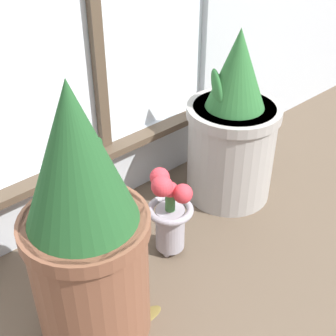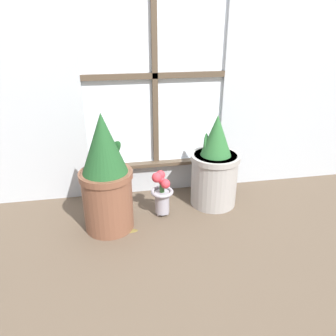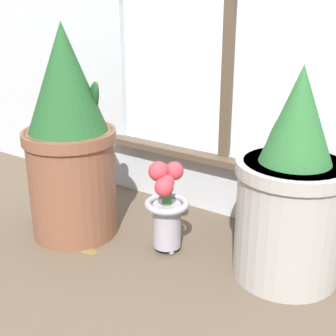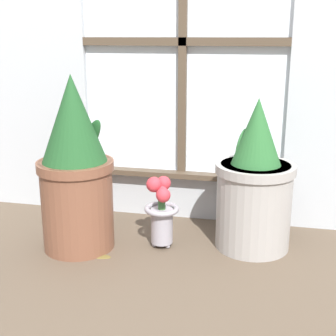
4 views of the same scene
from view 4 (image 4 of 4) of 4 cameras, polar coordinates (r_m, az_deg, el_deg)
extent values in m
plane|color=brown|center=(1.78, -1.98, -12.54)|extent=(10.00, 10.00, 0.00)
cube|color=#B2B7BC|center=(2.25, 1.73, -3.03)|extent=(0.92, 0.05, 0.23)
cube|color=white|center=(2.14, 1.95, 15.17)|extent=(0.92, 0.02, 1.18)
cube|color=#4C3D2D|center=(2.12, 1.81, 15.16)|extent=(0.04, 0.02, 1.18)
cube|color=#4C3D2D|center=(2.12, 1.81, 15.16)|extent=(0.92, 0.02, 0.04)
cube|color=#4C3D2D|center=(2.18, 1.52, -0.83)|extent=(0.98, 0.06, 0.02)
cylinder|color=brown|center=(1.94, -10.97, -4.40)|extent=(0.29, 0.29, 0.37)
cylinder|color=brown|center=(1.89, -11.24, 0.30)|extent=(0.31, 0.31, 0.04)
cylinder|color=#38281E|center=(1.89, -11.26, 0.70)|extent=(0.27, 0.27, 0.01)
cone|color=#1E4C23|center=(1.85, -11.55, 5.94)|extent=(0.26, 0.26, 0.34)
ellipsoid|color=#1E4C23|center=(1.91, -9.33, 3.79)|extent=(0.15, 0.11, 0.18)
cylinder|color=#9E9993|center=(1.94, 10.37, -4.57)|extent=(0.30, 0.30, 0.35)
cylinder|color=#9E9993|center=(1.89, 10.61, -0.05)|extent=(0.32, 0.32, 0.04)
cylinder|color=#38281E|center=(1.89, 10.63, 0.32)|extent=(0.28, 0.28, 0.01)
cone|color=#28602D|center=(1.86, 10.85, 4.39)|extent=(0.20, 0.20, 0.26)
ellipsoid|color=#28602D|center=(1.90, 8.89, 2.67)|extent=(0.07, 0.13, 0.15)
sphere|color=#99939E|center=(2.00, -0.53, -8.81)|extent=(0.02, 0.02, 0.02)
sphere|color=#99939E|center=(1.97, -1.69, -9.32)|extent=(0.02, 0.02, 0.02)
sphere|color=#99939E|center=(1.95, -0.03, -9.49)|extent=(0.02, 0.02, 0.02)
cylinder|color=#99939E|center=(1.94, -0.76, -7.04)|extent=(0.09, 0.09, 0.15)
torus|color=#99939E|center=(1.91, -0.77, -5.02)|extent=(0.14, 0.14, 0.02)
cylinder|color=#386633|center=(1.90, -0.77, -3.89)|extent=(0.03, 0.03, 0.08)
sphere|color=#C6333D|center=(1.89, -0.77, -2.89)|extent=(0.05, 0.05, 0.05)
sphere|color=#C6333D|center=(1.92, -0.53, -1.86)|extent=(0.06, 0.06, 0.06)
sphere|color=#C6333D|center=(1.89, -1.72, -2.03)|extent=(0.06, 0.06, 0.06)
sphere|color=#C6333D|center=(1.85, -0.72, -3.32)|extent=(0.06, 0.06, 0.06)
ellipsoid|color=brown|center=(1.91, -8.55, -10.47)|extent=(0.11, 0.05, 0.01)
camera|label=1|loc=(1.49, -40.89, 20.26)|focal=50.00mm
camera|label=2|loc=(0.77, -87.54, 25.01)|focal=35.00mm
camera|label=3|loc=(0.73, 40.86, 6.88)|focal=50.00mm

